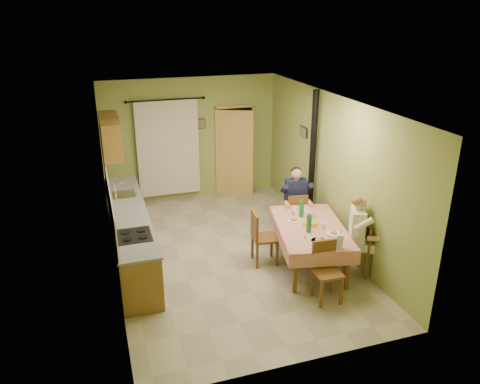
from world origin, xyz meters
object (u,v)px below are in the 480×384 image
object	(u,v)px
chair_far	(295,223)
stove_flue	(311,180)
dining_table	(310,246)
chair_right	(357,258)
chair_left	(264,248)
man_right	(359,227)
chair_near	(326,283)
man_far	(296,195)

from	to	relation	value
chair_far	stove_flue	xyz separation A→B (m)	(0.47, 0.34, 0.74)
dining_table	chair_right	world-z (taller)	chair_right
chair_right	chair_left	xyz separation A→B (m)	(-1.35, 0.83, 0.00)
dining_table	stove_flue	world-z (taller)	stove_flue
dining_table	chair_right	size ratio (longest dim) A/B	2.23
man_right	stove_flue	xyz separation A→B (m)	(0.06, 1.92, 0.15)
chair_near	chair_right	distance (m)	0.99
chair_far	man_right	bearing A→B (deg)	-65.49
chair_near	stove_flue	world-z (taller)	stove_flue
dining_table	chair_far	bearing A→B (deg)	90.84
dining_table	stove_flue	bearing A→B (deg)	76.42
chair_far	man_right	xyz separation A→B (m)	(0.41, -1.58, 0.59)
chair_right	stove_flue	xyz separation A→B (m)	(0.05, 1.92, 0.74)
stove_flue	chair_far	bearing A→B (deg)	-144.48
chair_far	chair_left	size ratio (longest dim) A/B	0.96
chair_left	chair_near	bearing A→B (deg)	26.37
chair_far	chair_near	world-z (taller)	chair_near
chair_near	chair_left	size ratio (longest dim) A/B	0.97
chair_near	man_far	xyz separation A→B (m)	(0.42, 2.13, 0.59)
chair_far	chair_right	distance (m)	1.64
chair_far	chair_right	xyz separation A→B (m)	(0.42, -1.58, -0.00)
chair_near	stove_flue	size ratio (longest dim) A/B	0.34
chair_left	man_right	bearing A→B (deg)	64.11
chair_left	man_far	size ratio (longest dim) A/B	0.70
chair_right	dining_table	bearing A→B (deg)	77.11
chair_near	chair_left	bearing A→B (deg)	-67.08
chair_right	chair_left	bearing A→B (deg)	82.80
chair_near	chair_far	bearing A→B (deg)	-98.90
man_far	chair_right	bearing A→B (deg)	-65.34
chair_near	man_right	xyz separation A→B (m)	(0.83, 0.54, 0.59)
man_far	stove_flue	bearing A→B (deg)	44.60
dining_table	man_right	distance (m)	0.94
chair_far	chair_near	bearing A→B (deg)	-91.27
chair_right	chair_left	distance (m)	1.59
dining_table	man_far	world-z (taller)	man_far
chair_right	chair_left	size ratio (longest dim) A/B	0.95
dining_table	man_right	bearing A→B (deg)	-25.42
man_right	chair_near	bearing A→B (deg)	147.22
man_right	chair_right	bearing A→B (deg)	-90.00
chair_far	dining_table	bearing A→B (deg)	-91.26
man_far	dining_table	bearing A→B (deg)	-91.25
chair_far	stove_flue	distance (m)	0.94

